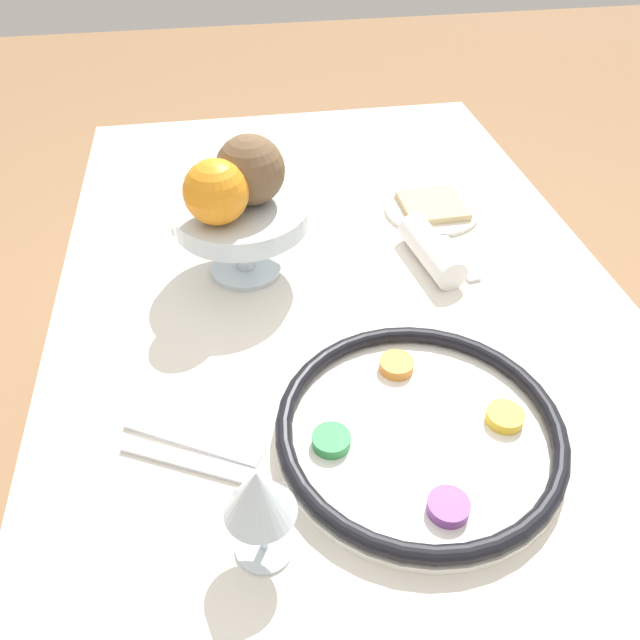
{
  "coord_description": "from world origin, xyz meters",
  "views": [
    {
      "loc": [
        -0.67,
        0.15,
        1.32
      ],
      "look_at": [
        -0.07,
        0.05,
        0.78
      ],
      "focal_mm": 35.0,
      "sensor_mm": 36.0,
      "label": 1
    }
  ],
  "objects_px": {
    "wine_glass": "(259,496)",
    "bread_plate": "(432,208)",
    "orange_fruit": "(216,192)",
    "cup_near": "(206,191)",
    "coconut": "(250,170)",
    "fruit_stand": "(242,220)",
    "napkin_roll": "(432,250)",
    "seder_plate": "(419,429)"
  },
  "relations": [
    {
      "from": "fruit_stand",
      "to": "orange_fruit",
      "type": "distance_m",
      "value": 0.08
    },
    {
      "from": "napkin_roll",
      "to": "cup_near",
      "type": "distance_m",
      "value": 0.4
    },
    {
      "from": "seder_plate",
      "to": "napkin_roll",
      "type": "xyz_separation_m",
      "value": [
        0.33,
        -0.12,
        0.01
      ]
    },
    {
      "from": "seder_plate",
      "to": "bread_plate",
      "type": "height_order",
      "value": "seder_plate"
    },
    {
      "from": "coconut",
      "to": "cup_near",
      "type": "relative_size",
      "value": 1.26
    },
    {
      "from": "wine_glass",
      "to": "fruit_stand",
      "type": "bearing_deg",
      "value": -2.28
    },
    {
      "from": "seder_plate",
      "to": "wine_glass",
      "type": "xyz_separation_m",
      "value": [
        -0.11,
        0.19,
        0.08
      ]
    },
    {
      "from": "orange_fruit",
      "to": "coconut",
      "type": "xyz_separation_m",
      "value": [
        0.04,
        -0.05,
        0.0
      ]
    },
    {
      "from": "fruit_stand",
      "to": "seder_plate",
      "type": "bearing_deg",
      "value": -154.4
    },
    {
      "from": "seder_plate",
      "to": "orange_fruit",
      "type": "distance_m",
      "value": 0.41
    },
    {
      "from": "wine_glass",
      "to": "orange_fruit",
      "type": "distance_m",
      "value": 0.44
    },
    {
      "from": "wine_glass",
      "to": "fruit_stand",
      "type": "distance_m",
      "value": 0.47
    },
    {
      "from": "wine_glass",
      "to": "bread_plate",
      "type": "height_order",
      "value": "wine_glass"
    },
    {
      "from": "seder_plate",
      "to": "coconut",
      "type": "xyz_separation_m",
      "value": [
        0.37,
        0.15,
        0.15
      ]
    },
    {
      "from": "wine_glass",
      "to": "bread_plate",
      "type": "distance_m",
      "value": 0.69
    },
    {
      "from": "fruit_stand",
      "to": "cup_near",
      "type": "distance_m",
      "value": 0.2
    },
    {
      "from": "fruit_stand",
      "to": "cup_near",
      "type": "relative_size",
      "value": 2.53
    },
    {
      "from": "orange_fruit",
      "to": "cup_near",
      "type": "bearing_deg",
      "value": 5.52
    },
    {
      "from": "coconut",
      "to": "napkin_roll",
      "type": "relative_size",
      "value": 0.65
    },
    {
      "from": "wine_glass",
      "to": "napkin_roll",
      "type": "bearing_deg",
      "value": -34.98
    },
    {
      "from": "wine_glass",
      "to": "napkin_roll",
      "type": "relative_size",
      "value": 0.84
    },
    {
      "from": "fruit_stand",
      "to": "napkin_roll",
      "type": "distance_m",
      "value": 0.3
    },
    {
      "from": "wine_glass",
      "to": "cup_near",
      "type": "height_order",
      "value": "wine_glass"
    },
    {
      "from": "orange_fruit",
      "to": "napkin_roll",
      "type": "xyz_separation_m",
      "value": [
        0.01,
        -0.32,
        -0.14
      ]
    },
    {
      "from": "bread_plate",
      "to": "napkin_roll",
      "type": "relative_size",
      "value": 1.08
    },
    {
      "from": "seder_plate",
      "to": "coconut",
      "type": "height_order",
      "value": "coconut"
    },
    {
      "from": "wine_glass",
      "to": "orange_fruit",
      "type": "bearing_deg",
      "value": 1.69
    },
    {
      "from": "cup_near",
      "to": "bread_plate",
      "type": "bearing_deg",
      "value": -100.27
    },
    {
      "from": "orange_fruit",
      "to": "cup_near",
      "type": "xyz_separation_m",
      "value": [
        0.22,
        0.02,
        -0.12
      ]
    },
    {
      "from": "fruit_stand",
      "to": "napkin_roll",
      "type": "bearing_deg",
      "value": -95.67
    },
    {
      "from": "coconut",
      "to": "fruit_stand",
      "type": "bearing_deg",
      "value": 116.39
    },
    {
      "from": "fruit_stand",
      "to": "coconut",
      "type": "distance_m",
      "value": 0.08
    },
    {
      "from": "coconut",
      "to": "bread_plate",
      "type": "distance_m",
      "value": 0.37
    },
    {
      "from": "bread_plate",
      "to": "napkin_roll",
      "type": "height_order",
      "value": "napkin_roll"
    },
    {
      "from": "orange_fruit",
      "to": "cup_near",
      "type": "height_order",
      "value": "orange_fruit"
    },
    {
      "from": "coconut",
      "to": "cup_near",
      "type": "height_order",
      "value": "coconut"
    },
    {
      "from": "orange_fruit",
      "to": "bread_plate",
      "type": "relative_size",
      "value": 0.54
    },
    {
      "from": "wine_glass",
      "to": "orange_fruit",
      "type": "relative_size",
      "value": 1.43
    },
    {
      "from": "fruit_stand",
      "to": "orange_fruit",
      "type": "height_order",
      "value": "orange_fruit"
    },
    {
      "from": "coconut",
      "to": "cup_near",
      "type": "xyz_separation_m",
      "value": [
        0.18,
        0.07,
        -0.13
      ]
    },
    {
      "from": "orange_fruit",
      "to": "wine_glass",
      "type": "bearing_deg",
      "value": -178.31
    },
    {
      "from": "cup_near",
      "to": "napkin_roll",
      "type": "bearing_deg",
      "value": -122.59
    }
  ]
}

